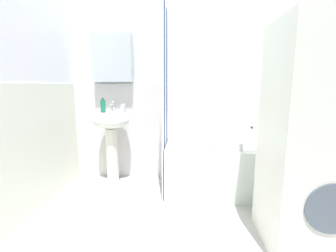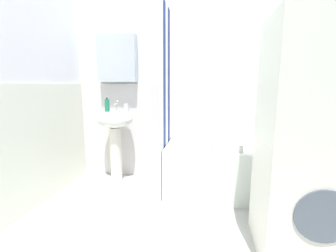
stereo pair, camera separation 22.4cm
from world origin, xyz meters
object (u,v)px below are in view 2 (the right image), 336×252
Objects in this scene: washer_dryer_stack at (309,142)px; lotion_bottle at (287,137)px; shampoo_bottle at (270,137)px; sink at (115,130)px; body_wash_bottle at (275,134)px; bathtub at (232,170)px; conditioner_bottle at (256,135)px; towel_folded at (227,146)px; toothbrush_cup at (127,107)px; soap_dispenser at (107,105)px.

lotion_bottle is at bearing 79.19° from washer_dryer_stack.
shampoo_bottle is 0.09× the size of washer_dryer_stack.
body_wash_bottle is at bearing 3.56° from sink.
conditioner_bottle is at bearing 42.79° from bathtub.
bathtub is at bearing -150.24° from shampoo_bottle.
shampoo_bottle is 0.15m from conditioner_bottle.
bathtub is at bearing -152.11° from body_wash_bottle.
shampoo_bottle is (-0.18, -0.03, -0.00)m from lotion_bottle.
washer_dryer_stack reaches higher than body_wash_bottle.
towel_folded is at bearing -143.47° from body_wash_bottle.
body_wash_bottle is 0.71m from towel_folded.
sink is at bearing -176.66° from shampoo_bottle.
bathtub is at bearing -5.79° from sink.
body_wash_bottle is 0.21m from conditioner_bottle.
washer_dryer_stack is (1.65, -1.07, -0.11)m from toothbrush_cup.
lotion_bottle is at bearing 8.16° from shampoo_bottle.
bathtub is 6.87× the size of body_wash_bottle.
shampoo_bottle is (1.68, 0.05, -0.31)m from toothbrush_cup.
body_wash_bottle is (1.95, 0.14, -0.31)m from soap_dispenser.
conditioner_bottle is (-0.33, -0.02, 0.01)m from lotion_bottle.
sink is 4.21× the size of body_wash_bottle.
body_wash_bottle is (1.74, 0.06, -0.28)m from toothbrush_cup.
toothbrush_cup reaches higher than body_wash_bottle.
bathtub is at bearing 63.41° from towel_folded.
conditioner_bottle reaches higher than bathtub.
soap_dispenser reaches higher than shampoo_bottle.
body_wash_bottle is at bearing 4.07° from soap_dispenser.
soap_dispenser is 2.11m from washer_dryer_stack.
toothbrush_cup is at bearing -177.78° from conditioner_bottle.
sink is 2.06m from washer_dryer_stack.
sink reaches higher than towel_folded.
towel_folded is (1.17, -0.36, -0.34)m from toothbrush_cup.
toothbrush_cup reaches higher than bathtub.
soap_dispenser is 0.59× the size of towel_folded.
washer_dryer_stack reaches higher than towel_folded.
body_wash_bottle is 0.06m from shampoo_bottle.
toothbrush_cup reaches higher than lotion_bottle.
washer_dryer_stack is (-0.09, -1.13, 0.17)m from body_wash_bottle.
soap_dispenser is 1.78m from conditioner_bottle.
washer_dryer_stack is at bearing -28.03° from soap_dispenser.
lotion_bottle is 0.09× the size of washer_dryer_stack.
lotion_bottle is 0.13m from body_wash_bottle.
soap_dispenser is at bearing -175.93° from body_wash_bottle.
toothbrush_cup reaches higher than conditioner_bottle.
toothbrush_cup reaches higher than towel_folded.
soap_dispenser is at bearing -164.17° from sink.
conditioner_bottle reaches higher than lotion_bottle.
lotion_bottle is 0.18m from shampoo_bottle.
body_wash_bottle is 1.15m from washer_dryer_stack.
body_wash_bottle is 1.28× the size of conditioner_bottle.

